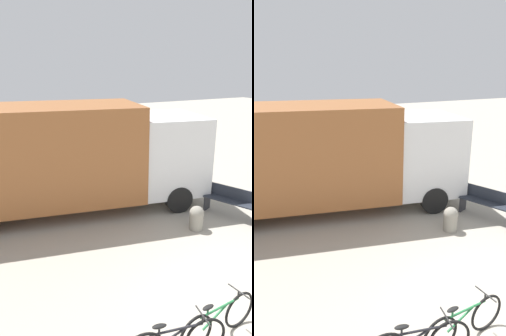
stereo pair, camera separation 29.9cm
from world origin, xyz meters
TOP-DOWN VIEW (x-y plane):
  - delivery_truck at (-1.52, 6.16)m, footprint 8.40×4.01m
  - park_bench at (2.62, 3.35)m, footprint 1.12×1.98m
  - bicycle_middle at (-0.91, 0.21)m, footprint 1.63×0.44m
  - bollard_near_bench at (1.11, 3.32)m, footprint 0.39×0.39m

SIDE VIEW (x-z plane):
  - bollard_near_bench at x=1.11m, z-range 0.01..0.68m
  - bicycle_middle at x=-0.91m, z-range -0.02..0.73m
  - park_bench at x=2.62m, z-range 0.07..0.91m
  - delivery_truck at x=-1.52m, z-range 0.14..3.29m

